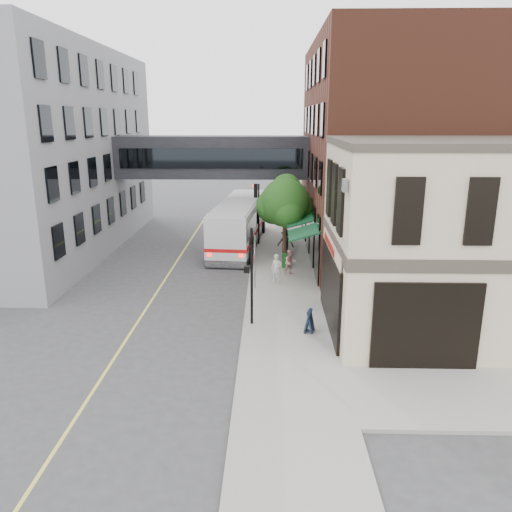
# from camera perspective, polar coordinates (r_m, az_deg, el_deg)

# --- Properties ---
(ground) EXTENTS (120.00, 120.00, 0.00)m
(ground) POSITION_cam_1_polar(r_m,az_deg,el_deg) (21.43, -1.75, -10.17)
(ground) COLOR #38383A
(ground) RESTS_ON ground
(sidewalk_main) EXTENTS (4.00, 60.00, 0.15)m
(sidewalk_main) POSITION_cam_1_polar(r_m,az_deg,el_deg) (34.54, 2.86, 0.04)
(sidewalk_main) COLOR gray
(sidewalk_main) RESTS_ON ground
(corner_building) EXTENTS (10.19, 8.12, 8.45)m
(corner_building) POSITION_cam_1_polar(r_m,az_deg,el_deg) (23.23, 21.15, 1.84)
(corner_building) COLOR beige
(corner_building) RESTS_ON ground
(brick_building) EXTENTS (13.76, 18.00, 14.00)m
(brick_building) POSITION_cam_1_polar(r_m,az_deg,el_deg) (35.46, 16.23, 11.21)
(brick_building) COLOR #54281A
(brick_building) RESTS_ON ground
(opposite_building) EXTENTS (14.00, 24.00, 14.00)m
(opposite_building) POSITION_cam_1_polar(r_m,az_deg,el_deg) (39.74, -26.16, 10.68)
(opposite_building) COLOR gray
(opposite_building) RESTS_ON ground
(skyway_bridge) EXTENTS (14.00, 3.18, 3.00)m
(skyway_bridge) POSITION_cam_1_polar(r_m,az_deg,el_deg) (37.61, -4.93, 11.23)
(skyway_bridge) COLOR black
(skyway_bridge) RESTS_ON ground
(traffic_signal_near) EXTENTS (0.44, 0.22, 4.60)m
(traffic_signal_near) POSITION_cam_1_polar(r_m,az_deg,el_deg) (22.21, -0.58, -0.97)
(traffic_signal_near) COLOR black
(traffic_signal_near) RESTS_ON sidewalk_main
(traffic_signal_far) EXTENTS (0.53, 0.28, 4.50)m
(traffic_signal_far) POSITION_cam_1_polar(r_m,az_deg,el_deg) (36.77, 0.10, 6.22)
(traffic_signal_far) COLOR black
(traffic_signal_far) RESTS_ON sidewalk_main
(street_sign_pole) EXTENTS (0.08, 0.75, 3.00)m
(street_sign_pole) POSITION_cam_1_polar(r_m,az_deg,el_deg) (27.30, -0.15, -0.10)
(street_sign_pole) COLOR gray
(street_sign_pole) RESTS_ON sidewalk_main
(street_tree) EXTENTS (3.80, 3.20, 5.60)m
(street_tree) POSITION_cam_1_polar(r_m,az_deg,el_deg) (32.95, 3.32, 6.12)
(street_tree) COLOR #382619
(street_tree) RESTS_ON sidewalk_main
(lane_marking) EXTENTS (0.12, 40.00, 0.01)m
(lane_marking) POSITION_cam_1_polar(r_m,az_deg,el_deg) (31.33, -9.90, -1.95)
(lane_marking) COLOR #D8CC4C
(lane_marking) RESTS_ON ground
(bus) EXTENTS (3.84, 12.53, 3.32)m
(bus) POSITION_cam_1_polar(r_m,az_deg,el_deg) (37.03, -1.92, 3.95)
(bus) COLOR silver
(bus) RESTS_ON ground
(pedestrian_a) EXTENTS (0.71, 0.58, 1.68)m
(pedestrian_a) POSITION_cam_1_polar(r_m,az_deg,el_deg) (28.46, 2.34, -1.44)
(pedestrian_a) COLOR silver
(pedestrian_a) RESTS_ON sidewalk_main
(pedestrian_b) EXTENTS (0.90, 0.80, 1.53)m
(pedestrian_b) POSITION_cam_1_polar(r_m,az_deg,el_deg) (30.01, 3.92, -0.71)
(pedestrian_b) COLOR pink
(pedestrian_b) RESTS_ON sidewalk_main
(pedestrian_c) EXTENTS (1.28, 0.92, 1.78)m
(pedestrian_c) POSITION_cam_1_polar(r_m,az_deg,el_deg) (34.26, 3.41, 1.57)
(pedestrian_c) COLOR black
(pedestrian_c) RESTS_ON sidewalk_main
(newspaper_box) EXTENTS (0.45, 0.40, 0.88)m
(newspaper_box) POSITION_cam_1_polar(r_m,az_deg,el_deg) (31.47, 3.40, -0.54)
(newspaper_box) COLOR #124F18
(newspaper_box) RESTS_ON sidewalk_main
(sandwich_board) EXTENTS (0.52, 0.65, 1.02)m
(sandwich_board) POSITION_cam_1_polar(r_m,az_deg,el_deg) (22.25, 6.13, -7.38)
(sandwich_board) COLOR black
(sandwich_board) RESTS_ON sidewalk_main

